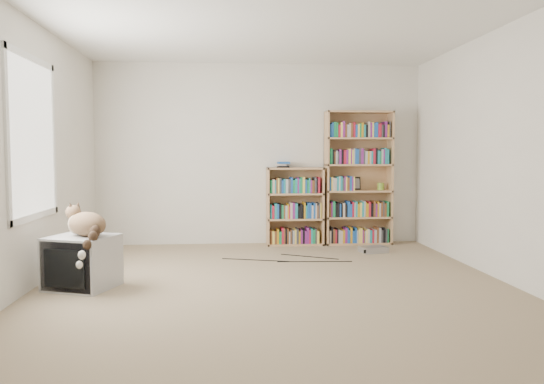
{
  "coord_description": "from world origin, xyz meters",
  "views": [
    {
      "loc": [
        -0.43,
        -4.89,
        1.24
      ],
      "look_at": [
        0.05,
        1.0,
        0.83
      ],
      "focal_mm": 35.0,
      "sensor_mm": 36.0,
      "label": 1
    }
  ],
  "objects": [
    {
      "name": "book_stack",
      "position": [
        0.3,
        2.37,
        1.11
      ],
      "size": [
        0.19,
        0.24,
        0.08
      ],
      "primitive_type": "cube",
      "color": "#B61830",
      "rests_on": "bookcase_short"
    },
    {
      "name": "wall_outlet",
      "position": [
        -2.24,
        0.46,
        0.32
      ],
      "size": [
        0.01,
        0.08,
        0.13
      ],
      "primitive_type": "cube",
      "color": "silver",
      "rests_on": "wall_left"
    },
    {
      "name": "wall_back",
      "position": [
        0.0,
        2.5,
        1.25
      ],
      "size": [
        4.5,
        0.02,
        2.5
      ],
      "primitive_type": "cube",
      "color": "silver",
      "rests_on": "floor"
    },
    {
      "name": "framed_print",
      "position": [
        1.35,
        2.44,
        0.84
      ],
      "size": [
        0.13,
        0.05,
        0.18
      ],
      "primitive_type": "cube",
      "rotation": [
        -0.17,
        0.0,
        0.0
      ],
      "color": "black",
      "rests_on": "bookcase_tall"
    },
    {
      "name": "ceiling",
      "position": [
        0.0,
        0.0,
        2.5
      ],
      "size": [
        4.5,
        5.0,
        0.02
      ],
      "primitive_type": "cube",
      "color": "white",
      "rests_on": "wall_back"
    },
    {
      "name": "crt_tv",
      "position": [
        -1.8,
        0.12,
        0.24
      ],
      "size": [
        0.7,
        0.67,
        0.49
      ],
      "rotation": [
        0.0,
        0.0,
        -0.35
      ],
      "color": "#AAABAD",
      "rests_on": "floor"
    },
    {
      "name": "dvd_player",
      "position": [
        1.4,
        1.67,
        0.04
      ],
      "size": [
        0.37,
        0.3,
        0.07
      ],
      "primitive_type": "cube",
      "rotation": [
        0.0,
        0.0,
        0.23
      ],
      "color": "#9F9FA3",
      "rests_on": "floor"
    },
    {
      "name": "bookcase_tall",
      "position": [
        1.36,
        2.36,
        0.87
      ],
      "size": [
        0.92,
        0.3,
        1.84
      ],
      "color": "tan",
      "rests_on": "floor"
    },
    {
      "name": "green_mug",
      "position": [
        1.68,
        2.34,
        0.8
      ],
      "size": [
        0.09,
        0.09,
        0.1
      ],
      "primitive_type": "cylinder",
      "color": "#77A42E",
      "rests_on": "bookcase_tall"
    },
    {
      "name": "wall_right",
      "position": [
        2.25,
        0.0,
        1.25
      ],
      "size": [
        0.02,
        5.0,
        2.5
      ],
      "primitive_type": "cube",
      "color": "silver",
      "rests_on": "floor"
    },
    {
      "name": "window",
      "position": [
        -2.24,
        0.2,
        1.4
      ],
      "size": [
        0.02,
        1.22,
        1.52
      ],
      "primitive_type": "cube",
      "color": "white",
      "rests_on": "wall_left"
    },
    {
      "name": "floor_cables",
      "position": [
        0.33,
        1.33,
        0.0
      ],
      "size": [
        1.2,
        0.7,
        0.01
      ],
      "primitive_type": null,
      "color": "black",
      "rests_on": "floor"
    },
    {
      "name": "wall_front",
      "position": [
        0.0,
        -2.5,
        1.25
      ],
      "size": [
        4.5,
        0.02,
        2.5
      ],
      "primitive_type": "cube",
      "color": "silver",
      "rests_on": "floor"
    },
    {
      "name": "floor",
      "position": [
        0.0,
        0.0,
        0.0
      ],
      "size": [
        4.5,
        5.0,
        0.01
      ],
      "primitive_type": "cube",
      "color": "gray",
      "rests_on": "ground"
    },
    {
      "name": "bookcase_short",
      "position": [
        0.48,
        2.36,
        0.49
      ],
      "size": [
        0.78,
        0.3,
        1.07
      ],
      "color": "tan",
      "rests_on": "floor"
    },
    {
      "name": "cat",
      "position": [
        -1.74,
        0.06,
        0.57
      ],
      "size": [
        0.51,
        0.68,
        0.5
      ],
      "rotation": [
        0.0,
        0.0,
        -0.69
      ],
      "color": "#362516",
      "rests_on": "crt_tv"
    },
    {
      "name": "wall_left",
      "position": [
        -2.25,
        0.0,
        1.25
      ],
      "size": [
        0.02,
        5.0,
        2.5
      ],
      "primitive_type": "cube",
      "color": "silver",
      "rests_on": "floor"
    }
  ]
}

